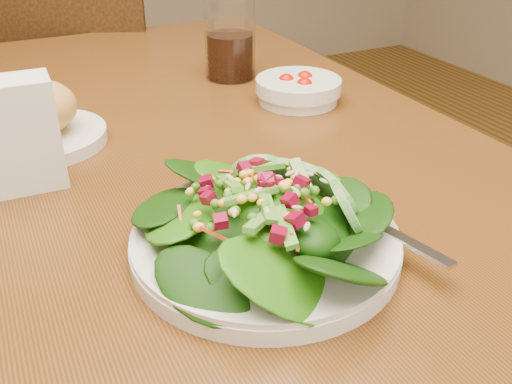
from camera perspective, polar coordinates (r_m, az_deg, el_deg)
dining_table at (r=0.77m, az=-9.99°, el=-4.21°), size 0.90×1.40×0.75m
chair_far at (r=1.62m, az=-16.97°, el=7.51°), size 0.57×0.57×0.94m
salad_plate at (r=0.54m, az=1.81°, el=-3.28°), size 0.26×0.26×0.07m
bread_plate at (r=0.81m, az=-21.05°, el=6.82°), size 0.17×0.17×0.09m
tomato_bowl at (r=0.91m, az=4.24°, el=10.19°), size 0.13×0.13×0.04m
drinking_glass at (r=1.01m, az=-2.62°, el=14.92°), size 0.09×0.09×0.15m
napkin_holder at (r=0.69m, az=-23.22°, el=5.47°), size 0.10×0.06×0.13m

